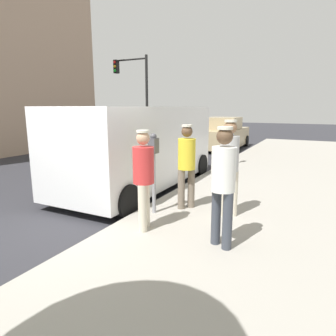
# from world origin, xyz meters

# --- Properties ---
(ground_plane) EXTENTS (80.00, 80.00, 0.00)m
(ground_plane) POSITION_xyz_m (0.00, 0.00, 0.00)
(ground_plane) COLOR #2D2D33
(sidewalk_slab) EXTENTS (5.00, 32.00, 0.15)m
(sidewalk_slab) POSITION_xyz_m (3.50, 0.00, 0.07)
(sidewalk_slab) COLOR #9E998E
(sidewalk_slab) RESTS_ON ground
(parking_meter_near) EXTENTS (0.14, 0.18, 1.52)m
(parking_meter_near) POSITION_xyz_m (1.35, 0.63, 1.18)
(parking_meter_near) COLOR gray
(parking_meter_near) RESTS_ON sidewalk_slab
(parking_meter_far) EXTENTS (0.14, 0.18, 1.52)m
(parking_meter_far) POSITION_xyz_m (1.35, 6.19, 1.18)
(parking_meter_far) COLOR gray
(parking_meter_far) RESTS_ON sidewalk_slab
(pedestrian_in_gray) EXTENTS (0.35, 0.34, 1.77)m
(pedestrian_in_gray) POSITION_xyz_m (2.64, 1.12, 1.17)
(pedestrian_in_gray) COLOR beige
(pedestrian_in_gray) RESTS_ON sidewalk_slab
(pedestrian_in_white) EXTENTS (0.34, 0.34, 1.73)m
(pedestrian_in_white) POSITION_xyz_m (2.91, -0.15, 1.14)
(pedestrian_in_white) COLOR #383D47
(pedestrian_in_white) RESTS_ON sidewalk_slab
(pedestrian_in_yellow) EXTENTS (0.34, 0.34, 1.66)m
(pedestrian_in_yellow) POSITION_xyz_m (1.79, 1.16, 1.10)
(pedestrian_in_yellow) COLOR #726656
(pedestrian_in_yellow) RESTS_ON sidewalk_slab
(pedestrian_in_red) EXTENTS (0.34, 0.35, 1.63)m
(pedestrian_in_red) POSITION_xyz_m (1.59, -0.12, 1.08)
(pedestrian_in_red) COLOR beige
(pedestrian_in_red) RESTS_ON sidewalk_slab
(parked_van) EXTENTS (2.15, 5.21, 2.15)m
(parked_van) POSITION_xyz_m (-0.15, 2.53, 1.15)
(parked_van) COLOR white
(parked_van) RESTS_ON ground
(parked_sedan_ahead) EXTENTS (2.06, 4.45, 1.65)m
(parked_sedan_ahead) POSITION_xyz_m (-0.42, 10.95, 0.75)
(parked_sedan_ahead) COLOR tan
(parked_sedan_ahead) RESTS_ON ground
(traffic_light_corner) EXTENTS (2.48, 0.42, 5.20)m
(traffic_light_corner) POSITION_xyz_m (-6.34, 11.73, 3.52)
(traffic_light_corner) COLOR black
(traffic_light_corner) RESTS_ON ground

